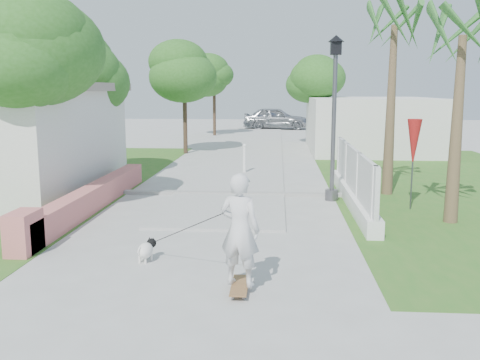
# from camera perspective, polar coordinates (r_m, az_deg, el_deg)

# --- Properties ---
(ground) EXTENTS (90.00, 90.00, 0.00)m
(ground) POSITION_cam_1_polar(r_m,az_deg,el_deg) (9.71, -4.51, -8.59)
(ground) COLOR #B7B7B2
(ground) RESTS_ON ground
(path_strip) EXTENTS (3.20, 36.00, 0.06)m
(path_strip) POSITION_cam_1_polar(r_m,az_deg,el_deg) (29.30, 1.33, 3.81)
(path_strip) COLOR #B7B7B2
(path_strip) RESTS_ON ground
(curb) EXTENTS (6.50, 0.25, 0.10)m
(curb) POSITION_cam_1_polar(r_m,az_deg,el_deg) (15.47, -1.20, -1.45)
(curb) COLOR #999993
(curb) RESTS_ON ground
(grass_left) EXTENTS (8.00, 20.00, 0.01)m
(grass_left) POSITION_cam_1_polar(r_m,az_deg,el_deg) (19.31, -21.77, -0.04)
(grass_left) COLOR #306C22
(grass_left) RESTS_ON ground
(grass_right) EXTENTS (8.00, 20.00, 0.01)m
(grass_right) POSITION_cam_1_polar(r_m,az_deg,el_deg) (18.26, 21.87, -0.58)
(grass_right) COLOR #306C22
(grass_right) RESTS_ON ground
(pink_wall) EXTENTS (0.45, 8.20, 0.80)m
(pink_wall) POSITION_cam_1_polar(r_m,az_deg,el_deg) (13.79, -15.97, -2.10)
(pink_wall) COLOR #CB6E68
(pink_wall) RESTS_ON ground
(lattice_fence) EXTENTS (0.35, 7.00, 1.50)m
(lattice_fence) POSITION_cam_1_polar(r_m,az_deg,el_deg) (14.47, 11.94, -0.45)
(lattice_fence) COLOR white
(lattice_fence) RESTS_ON ground
(building_right) EXTENTS (6.00, 8.00, 2.60)m
(building_right) POSITION_cam_1_polar(r_m,az_deg,el_deg) (27.55, 13.76, 5.81)
(building_right) COLOR silver
(building_right) RESTS_ON ground
(street_lamp) EXTENTS (0.44, 0.44, 4.44)m
(street_lamp) POSITION_cam_1_polar(r_m,az_deg,el_deg) (14.70, 10.00, 7.16)
(street_lamp) COLOR #59595E
(street_lamp) RESTS_ON ground
(bollard) EXTENTS (0.14, 0.14, 1.09)m
(bollard) POSITION_cam_1_polar(r_m,az_deg,el_deg) (19.31, 0.48, 2.39)
(bollard) COLOR white
(bollard) RESTS_ON ground
(patio_umbrella) EXTENTS (0.36, 0.36, 2.30)m
(patio_umbrella) POSITION_cam_1_polar(r_m,az_deg,el_deg) (14.09, 18.04, 3.71)
(patio_umbrella) COLOR #59595E
(patio_umbrella) RESTS_ON ground
(tree_left_near) EXTENTS (3.60, 3.60, 5.28)m
(tree_left_near) POSITION_cam_1_polar(r_m,az_deg,el_deg) (13.48, -22.37, 12.31)
(tree_left_near) COLOR #4C3826
(tree_left_near) RESTS_ON ground
(tree_left_mid) EXTENTS (3.20, 3.20, 4.85)m
(tree_left_mid) POSITION_cam_1_polar(r_m,az_deg,el_deg) (18.90, -17.59, 10.64)
(tree_left_mid) COLOR #4C3826
(tree_left_mid) RESTS_ON ground
(tree_path_left) EXTENTS (3.40, 3.40, 5.23)m
(tree_path_left) POSITION_cam_1_polar(r_m,az_deg,el_deg) (25.49, -5.93, 11.41)
(tree_path_left) COLOR #4C3826
(tree_path_left) RESTS_ON ground
(tree_path_right) EXTENTS (3.00, 3.00, 4.79)m
(tree_path_right) POSITION_cam_1_polar(r_m,az_deg,el_deg) (29.15, 7.80, 10.51)
(tree_path_right) COLOR #4C3826
(tree_path_right) RESTS_ON ground
(tree_path_far) EXTENTS (3.20, 3.20, 5.17)m
(tree_path_far) POSITION_cam_1_polar(r_m,az_deg,el_deg) (35.35, -2.75, 10.96)
(tree_path_far) COLOR #4C3826
(tree_path_far) RESTS_ON ground
(palm_far) EXTENTS (1.80, 1.80, 5.30)m
(palm_far) POSITION_cam_1_polar(r_m,az_deg,el_deg) (16.00, 16.11, 14.51)
(palm_far) COLOR brown
(palm_far) RESTS_ON ground
(palm_near) EXTENTS (1.80, 1.80, 4.70)m
(palm_near) POSITION_cam_1_polar(r_m,az_deg,el_deg) (12.98, 22.61, 13.01)
(palm_near) COLOR brown
(palm_near) RESTS_ON ground
(skateboarder) EXTENTS (2.14, 1.96, 1.83)m
(skateboarder) POSITION_cam_1_polar(r_m,az_deg,el_deg) (8.76, -5.17, -5.29)
(skateboarder) COLOR olive
(skateboarder) RESTS_ON ground
(dog) EXTENTS (0.38, 0.56, 0.40)m
(dog) POSITION_cam_1_polar(r_m,az_deg,el_deg) (9.75, -9.95, -7.30)
(dog) COLOR white
(dog) RESTS_ON ground
(parked_car) EXTENTS (4.94, 2.05, 1.67)m
(parked_car) POSITION_cam_1_polar(r_m,az_deg,el_deg) (40.98, 3.84, 6.60)
(parked_car) COLOR #B2B5BB
(parked_car) RESTS_ON ground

